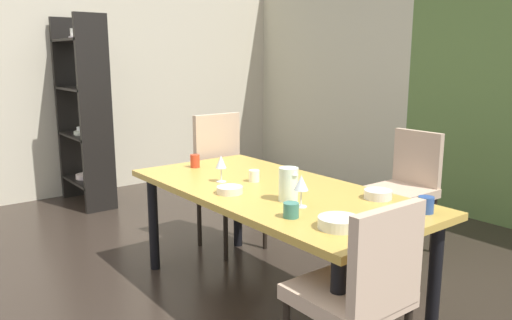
# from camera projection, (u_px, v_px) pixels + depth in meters

# --- Properties ---
(ground_plane) EXTENTS (5.86, 6.01, 0.02)m
(ground_plane) POSITION_uv_depth(u_px,v_px,m) (187.00, 290.00, 3.33)
(ground_plane) COLOR #2C231C
(back_panel_interior) EXTENTS (2.52, 0.10, 2.62)m
(back_panel_interior) POSITION_uv_depth(u_px,v_px,m) (325.00, 74.00, 6.13)
(back_panel_interior) COLOR beige
(back_panel_interior) RESTS_ON ground_plane
(left_interior_panel) EXTENTS (0.10, 6.01, 2.62)m
(left_interior_panel) POSITION_uv_depth(u_px,v_px,m) (47.00, 77.00, 5.30)
(left_interior_panel) COLOR beige
(left_interior_panel) RESTS_ON ground_plane
(dining_table) EXTENTS (1.99, 0.95, 0.73)m
(dining_table) POSITION_uv_depth(u_px,v_px,m) (273.00, 200.00, 3.05)
(dining_table) COLOR gold
(dining_table) RESTS_ON ground_plane
(chair_right_near) EXTENTS (0.44, 0.44, 0.93)m
(chair_right_near) POSITION_uv_depth(u_px,v_px,m) (361.00, 288.00, 2.13)
(chair_right_near) COLOR tan
(chair_right_near) RESTS_ON ground_plane
(chair_head_far) EXTENTS (0.44, 0.45, 0.95)m
(chair_head_far) POSITION_uv_depth(u_px,v_px,m) (406.00, 183.00, 3.92)
(chair_head_far) COLOR tan
(chair_head_far) RESTS_ON ground_plane
(chair_left_far) EXTENTS (0.45, 0.44, 1.07)m
(chair_left_far) POSITION_uv_depth(u_px,v_px,m) (225.00, 175.00, 4.01)
(chair_left_far) COLOR tan
(chair_left_far) RESTS_ON ground_plane
(display_shelf) EXTENTS (0.78, 0.32, 1.92)m
(display_shelf) POSITION_uv_depth(u_px,v_px,m) (83.00, 113.00, 5.11)
(display_shelf) COLOR black
(display_shelf) RESTS_ON ground_plane
(wine_glass_near_window) EXTENTS (0.08, 0.08, 0.17)m
(wine_glass_near_window) POSITION_uv_depth(u_px,v_px,m) (301.00, 184.00, 2.62)
(wine_glass_near_window) COLOR silver
(wine_glass_near_window) RESTS_ON dining_table
(wine_glass_center) EXTENTS (0.07, 0.07, 0.17)m
(wine_glass_center) POSITION_uv_depth(u_px,v_px,m) (221.00, 163.00, 3.16)
(wine_glass_center) COLOR silver
(wine_glass_center) RESTS_ON dining_table
(serving_bowl_corner) EXTENTS (0.16, 0.16, 0.05)m
(serving_bowl_corner) POSITION_uv_depth(u_px,v_px,m) (378.00, 194.00, 2.80)
(serving_bowl_corner) COLOR silver
(serving_bowl_corner) RESTS_ON dining_table
(serving_bowl_north) EXTENTS (0.15, 0.15, 0.04)m
(serving_bowl_north) POSITION_uv_depth(u_px,v_px,m) (230.00, 190.00, 2.91)
(serving_bowl_north) COLOR beige
(serving_bowl_north) RESTS_ON dining_table
(serving_bowl_west) EXTENTS (0.20, 0.20, 0.05)m
(serving_bowl_west) POSITION_uv_depth(u_px,v_px,m) (339.00, 223.00, 2.31)
(serving_bowl_west) COLOR beige
(serving_bowl_west) RESTS_ON dining_table
(cup_rear) EXTENTS (0.08, 0.08, 0.09)m
(cup_rear) POSITION_uv_depth(u_px,v_px,m) (426.00, 205.00, 2.54)
(cup_rear) COLOR #2A498A
(cup_rear) RESTS_ON dining_table
(cup_front) EXTENTS (0.07, 0.07, 0.09)m
(cup_front) POSITION_uv_depth(u_px,v_px,m) (195.00, 161.00, 3.59)
(cup_front) COLOR red
(cup_front) RESTS_ON dining_table
(cup_south) EXTENTS (0.08, 0.08, 0.07)m
(cup_south) POSITION_uv_depth(u_px,v_px,m) (291.00, 210.00, 2.47)
(cup_south) COLOR #367365
(cup_south) RESTS_ON dining_table
(cup_near_shelf) EXTENTS (0.07, 0.07, 0.08)m
(cup_near_shelf) POSITION_uv_depth(u_px,v_px,m) (254.00, 176.00, 3.18)
(cup_near_shelf) COLOR white
(cup_near_shelf) RESTS_ON dining_table
(pitcher_left) EXTENTS (0.12, 0.11, 0.19)m
(pitcher_left) POSITION_uv_depth(u_px,v_px,m) (289.00, 184.00, 2.74)
(pitcher_left) COLOR #DFF1CF
(pitcher_left) RESTS_ON dining_table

